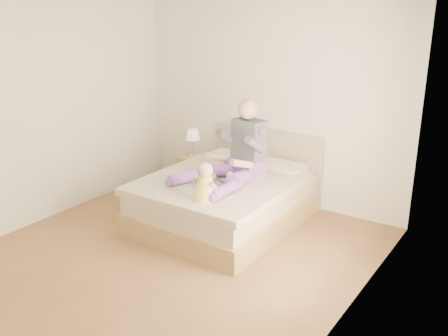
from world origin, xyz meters
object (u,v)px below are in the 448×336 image
Objects in this scene: bed at (228,197)px; nightstand at (196,173)px; baby at (206,185)px; tray at (216,185)px; adult at (237,156)px.

bed is 1.19m from nightstand.
baby is at bearing -50.12° from nightstand.
bed is 0.97m from baby.
tray is 0.45m from baby.
bed is 1.75× the size of adult.
baby is (1.25, -1.45, 0.52)m from nightstand.
adult is at bearing -1.63° from bed.
baby is at bearing -65.61° from tray.
tray is (0.10, -0.41, 0.32)m from bed.
bed is at bearing 110.78° from baby.
tray is (1.10, -1.06, 0.37)m from nightstand.
bed is at bearing 108.22° from tray.
baby is (0.11, -0.80, -0.11)m from adult.
baby reaches higher than tray.
adult reaches higher than baby.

